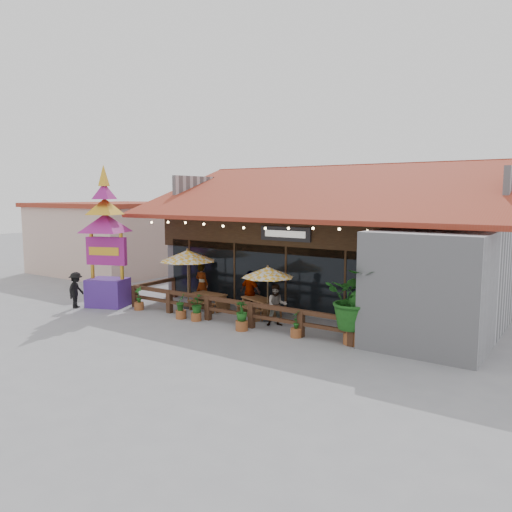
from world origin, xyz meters
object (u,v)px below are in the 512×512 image
Objects in this scene: umbrella_right at (268,272)px; picnic_table_left at (210,299)px; picnic_table_right at (259,304)px; tropical_plant at (355,300)px; thai_sign_tower at (106,227)px; pedestrian at (76,290)px; umbrella_left at (188,256)px.

umbrella_right is 3.29m from picnic_table_left.
umbrella_right is 1.43× the size of picnic_table_left.
picnic_table_right is 4.76m from tropical_plant.
thai_sign_tower is 2.91m from pedestrian.
umbrella_left reaches higher than tropical_plant.
umbrella_right is at bearing -31.11° from picnic_table_right.
thai_sign_tower is 4.22× the size of pedestrian.
picnic_table_left is 6.97m from tropical_plant.
picnic_table_left is 0.60× the size of tropical_plant.
umbrella_left is 3.70m from picnic_table_right.
thai_sign_tower reaches higher than picnic_table_right.
umbrella_right is 0.85× the size of tropical_plant.
picnic_table_left is 0.23× the size of thai_sign_tower.
umbrella_right is 1.56m from picnic_table_right.
picnic_table_right is 1.22× the size of pedestrian.
picnic_table_left is 5.30m from thai_sign_tower.
umbrella_right is at bearing 0.86° from umbrella_left.
tropical_plant is at bearing -106.27° from pedestrian.
picnic_table_right is at bearing 164.01° from tropical_plant.
umbrella_right reaches higher than picnic_table_right.
thai_sign_tower reaches higher than picnic_table_left.
thai_sign_tower reaches higher than pedestrian.
umbrella_left is at bearing -164.22° from picnic_table_left.
thai_sign_tower reaches higher than umbrella_left.
picnic_table_left is at bearing 15.78° from umbrella_left.
umbrella_left is at bearing 173.84° from tropical_plant.
umbrella_left is at bearing -179.14° from umbrella_right.
tropical_plant is at bearing -6.16° from umbrella_left.
picnic_table_left is 2.33m from picnic_table_right.
pedestrian is (-0.80, -0.98, -2.62)m from thai_sign_tower.
pedestrian reaches higher than picnic_table_right.
picnic_table_left is at bearing -175.42° from picnic_table_right.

